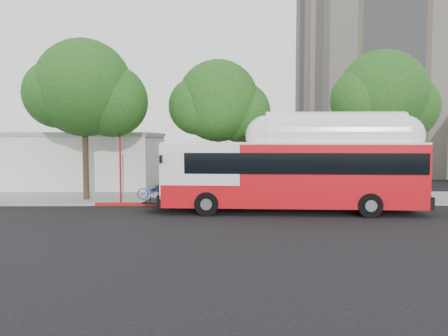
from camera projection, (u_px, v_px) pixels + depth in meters
name	position (u px, v px, depth m)	size (l,w,h in m)	color
ground	(238.00, 218.00, 21.09)	(120.00, 120.00, 0.00)	black
sidewalk	(234.00, 198.00, 27.57)	(60.00, 5.00, 0.15)	gray
curb_strip	(235.00, 204.00, 24.97)	(60.00, 0.30, 0.15)	gray
red_curb_segment	(183.00, 204.00, 24.95)	(10.00, 0.32, 0.16)	#A11811
street_tree_left	(92.00, 92.00, 26.11)	(6.67, 5.80, 9.74)	#2D2116
street_tree_mid	(225.00, 104.00, 26.72)	(5.75, 5.00, 8.62)	#2D2116
street_tree_right	(389.00, 99.00, 26.57)	(6.21, 5.40, 9.18)	#2D2116
apartment_tower	(392.00, 12.00, 47.92)	(18.00, 18.00, 37.00)	gray
low_commercial_bldg	(56.00, 159.00, 34.80)	(16.20, 10.20, 4.25)	silver
transit_bus	(293.00, 175.00, 22.57)	(14.26, 3.73, 4.17)	red
signal_pole	(120.00, 168.00, 25.02)	(0.12, 0.39, 4.12)	#B21317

